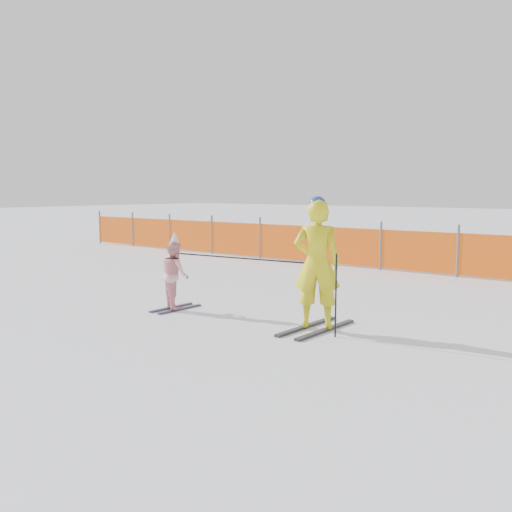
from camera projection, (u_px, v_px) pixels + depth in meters
The scene contains 5 objects.
ground at pixel (236, 322), 8.91m from camera, with size 120.00×120.00×0.00m, color white.
adult at pixel (317, 264), 8.34m from camera, with size 0.82×1.50×1.97m.
child at pixel (175, 274), 9.82m from camera, with size 0.70×0.97×1.35m.
ski_poles at pixel (269, 269), 8.70m from camera, with size 3.03×0.31×1.18m.
safety_fence at pixel (273, 241), 16.93m from camera, with size 17.14×0.06×1.25m.
Camera 1 is at (5.73, -6.60, 2.05)m, focal length 40.00 mm.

